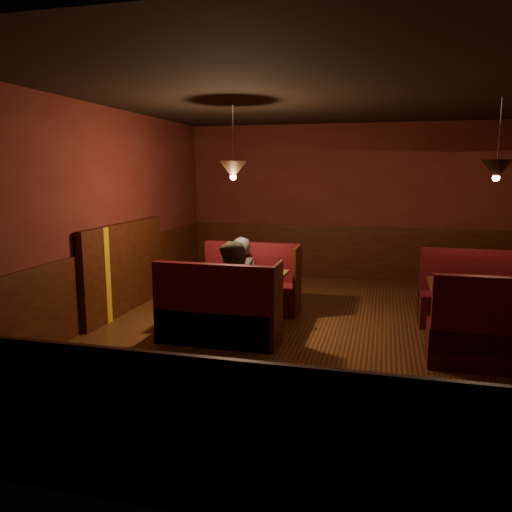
% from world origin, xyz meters
% --- Properties ---
extents(room, '(6.02, 7.02, 2.92)m').
position_xyz_m(room, '(-0.28, 0.04, 1.05)').
color(room, '#3B200D').
rests_on(room, ground).
extents(main_table, '(1.32, 0.80, 0.93)m').
position_xyz_m(main_table, '(-1.17, 0.15, 0.55)').
color(main_table, brown).
rests_on(main_table, ground).
extents(main_bench_far, '(1.46, 0.52, 0.99)m').
position_xyz_m(main_bench_far, '(-1.16, 0.90, 0.32)').
color(main_bench_far, '#340609').
rests_on(main_bench_far, ground).
extents(main_bench_near, '(1.46, 0.52, 0.99)m').
position_xyz_m(main_bench_near, '(-1.16, -0.60, 0.32)').
color(main_bench_near, '#340609').
rests_on(main_bench_near, ground).
extents(second_table, '(1.28, 0.82, 0.72)m').
position_xyz_m(second_table, '(1.89, 0.13, 0.53)').
color(second_table, brown).
rests_on(second_table, ground).
extents(second_bench_far, '(1.41, 0.53, 1.01)m').
position_xyz_m(second_bench_far, '(1.92, 0.89, 0.32)').
color(second_bench_far, '#340609').
rests_on(second_bench_far, ground).
extents(second_bench_near, '(1.41, 0.53, 1.01)m').
position_xyz_m(second_bench_near, '(1.92, -0.63, 0.32)').
color(second_bench_near, '#340609').
rests_on(second_bench_near, ground).
extents(diner_a, '(0.62, 0.51, 1.46)m').
position_xyz_m(diner_a, '(-1.27, 0.75, 0.73)').
color(diner_a, '#353538').
rests_on(diner_a, ground).
extents(diner_b, '(0.81, 0.66, 1.56)m').
position_xyz_m(diner_b, '(-0.99, -0.41, 0.78)').
color(diner_b, '#352E21').
rests_on(diner_b, ground).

